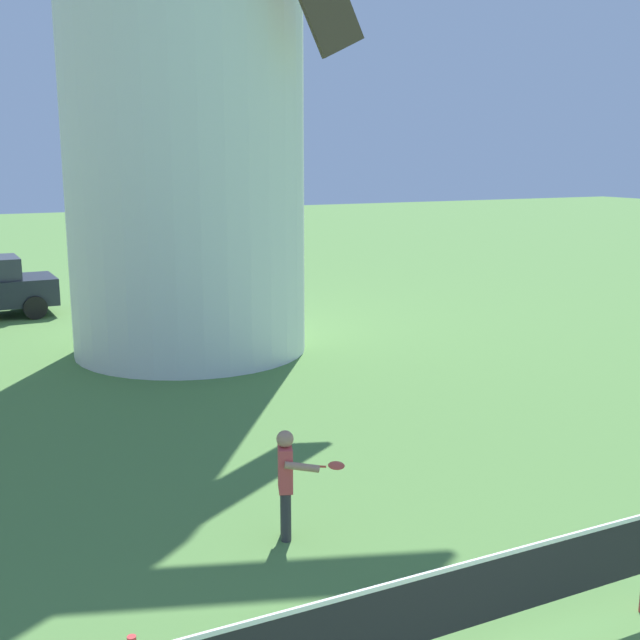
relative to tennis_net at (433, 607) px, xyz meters
name	(u,v)px	position (x,y,z in m)	size (l,w,h in m)	color
tennis_net	(433,607)	(0.00, 0.00, 0.00)	(4.72, 0.06, 1.10)	red
player_far	(288,478)	(-0.01, 2.77, 0.02)	(0.69, 0.68, 1.24)	#333338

